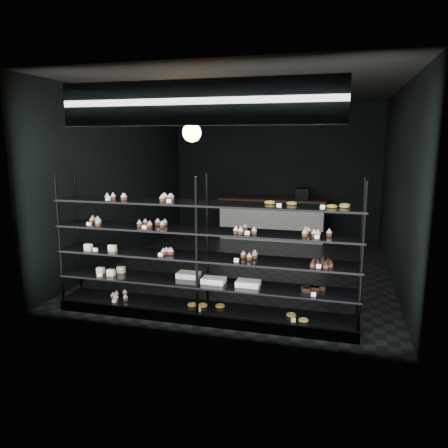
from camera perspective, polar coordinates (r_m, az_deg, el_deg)
The scene contains 5 objects.
room at distance 7.86m, azimuth 3.31°, elevation 5.53°, with size 5.01×6.01×3.20m.
display_shelf at distance 5.75m, azimuth -3.04°, elevation -6.41°, with size 4.00×0.50×1.91m.
signage at distance 5.01m, azimuth -3.78°, elevation 15.56°, with size 3.30×0.05×0.50m.
pendant_lamp at distance 7.03m, azimuth -4.23°, elevation 11.82°, with size 0.29×0.29×0.87m.
service_counter at distance 10.44m, azimuth 6.36°, elevation 0.77°, with size 2.51×0.65×1.23m.
Camera 1 is at (1.62, -7.66, 2.35)m, focal length 35.00 mm.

